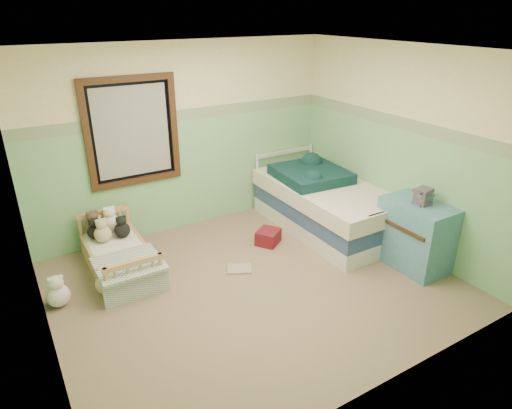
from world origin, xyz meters
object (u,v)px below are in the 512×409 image
dresser (415,235)px  plush_floor_cream (58,296)px  plush_floor_tan (106,284)px  red_pillow (268,237)px  floor_book (239,269)px  twin_bed_frame (324,221)px  toddler_bed_frame (121,264)px

dresser → plush_floor_cream: bearing=160.6°
plush_floor_tan → dresser: 3.57m
dresser → red_pillow: bearing=131.8°
red_pillow → floor_book: size_ratio=1.07×
red_pillow → dresser: bearing=-48.2°
twin_bed_frame → toddler_bed_frame: bearing=172.3°
toddler_bed_frame → dresser: 3.49m
plush_floor_tan → red_pillow: size_ratio=0.76×
twin_bed_frame → plush_floor_tan: bearing=179.9°
toddler_bed_frame → floor_book: (1.20, -0.71, -0.07)m
plush_floor_cream → dresser: dresser is taller
plush_floor_cream → twin_bed_frame: size_ratio=0.12×
toddler_bed_frame → twin_bed_frame: size_ratio=0.62×
twin_bed_frame → dresser: 1.36m
plush_floor_cream → red_pillow: 2.59m
plush_floor_tan → floor_book: (1.46, -0.34, -0.10)m
red_pillow → floor_book: (-0.65, -0.37, -0.08)m
twin_bed_frame → red_pillow: (-0.91, 0.04, -0.02)m
plush_floor_tan → dresser: dresser is taller
floor_book → plush_floor_cream: bearing=-162.8°
toddler_bed_frame → twin_bed_frame: (2.76, -0.37, 0.03)m
plush_floor_cream → dresser: size_ratio=0.30×
plush_floor_cream → red_pillow: size_ratio=0.80×
dresser → red_pillow: (-1.20, 1.34, -0.31)m
dresser → red_pillow: 1.82m
plush_floor_tan → twin_bed_frame: bearing=-0.1°
plush_floor_tan → twin_bed_frame: plush_floor_tan is taller
dresser → toddler_bed_frame: bearing=151.2°
plush_floor_cream → plush_floor_tan: bearing=-3.3°
red_pillow → toddler_bed_frame: bearing=169.7°
toddler_bed_frame → plush_floor_cream: size_ratio=5.35×
twin_bed_frame → floor_book: twin_bed_frame is taller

